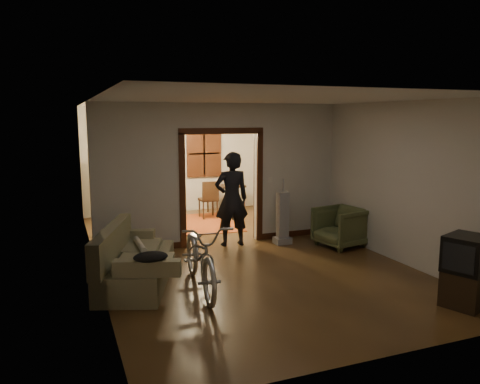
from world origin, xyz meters
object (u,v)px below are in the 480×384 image
desk (226,199)px  locker (132,187)px  bicycle (201,255)px  person (232,199)px  sofa (137,255)px  armchair (340,227)px

desk → locker: bearing=174.2°
desk → bicycle: bearing=-116.5°
person → locker: size_ratio=1.14×
person → desk: (0.99, 3.13, -0.57)m
locker → sofa: bearing=-94.0°
person → armchair: bearing=159.3°
bicycle → desk: 5.73m
sofa → locker: bearing=101.9°
locker → desk: bearing=1.1°
sofa → person: size_ratio=1.07×
person → desk: person is taller
sofa → person: bearing=55.8°
armchair → locker: locker is taller
armchair → locker: size_ratio=0.53×
sofa → bicycle: bicycle is taller
sofa → bicycle: bearing=-15.4°
sofa → desk: sofa is taller
locker → desk: 2.50m
sofa → locker: size_ratio=1.23×
locker → person: bearing=-62.0°
person → bicycle: bearing=62.3°
armchair → desk: 4.11m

